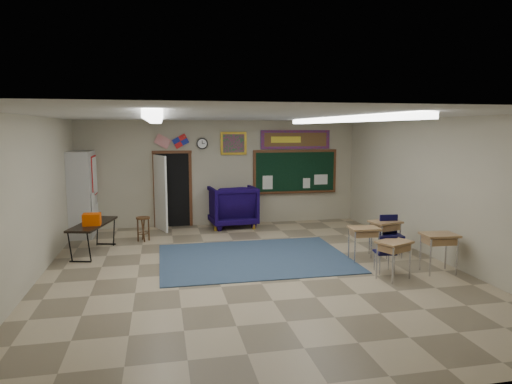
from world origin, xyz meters
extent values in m
plane|color=tan|center=(0.00, 0.00, 0.00)|extent=(9.00, 9.00, 0.00)
cube|color=#AAA28A|center=(0.00, 4.50, 1.50)|extent=(8.00, 0.04, 3.00)
cube|color=#AAA28A|center=(0.00, -4.50, 1.50)|extent=(8.00, 0.04, 3.00)
cube|color=#AAA28A|center=(-4.00, 0.00, 1.50)|extent=(0.04, 9.00, 3.00)
cube|color=#AAA28A|center=(4.00, 0.00, 1.50)|extent=(0.04, 9.00, 3.00)
cube|color=silver|center=(0.00, 0.00, 3.00)|extent=(8.00, 9.00, 0.04)
cube|color=#2D3F56|center=(0.20, 0.80, 0.01)|extent=(4.00, 3.00, 0.02)
cube|color=black|center=(-1.40, 4.49, 1.05)|extent=(0.95, 0.04, 2.10)
cube|color=silver|center=(-1.75, 4.05, 1.03)|extent=(0.35, 0.86, 2.05)
cube|color=#532C17|center=(2.20, 4.47, 1.50)|extent=(2.55, 0.05, 1.30)
cube|color=black|center=(2.20, 4.46, 1.50)|extent=(2.40, 0.03, 1.15)
cube|color=#532C17|center=(2.20, 4.41, 0.90)|extent=(2.40, 0.12, 0.04)
cube|color=#AC180E|center=(2.20, 4.47, 2.45)|extent=(2.10, 0.04, 0.55)
cube|color=brown|center=(2.20, 4.46, 2.45)|extent=(1.90, 0.03, 0.40)
cube|color=#A68120|center=(0.35, 4.47, 2.35)|extent=(0.75, 0.05, 0.65)
cube|color=#A51466|center=(0.35, 4.46, 2.35)|extent=(0.62, 0.03, 0.52)
cylinder|color=black|center=(-0.55, 4.47, 2.35)|extent=(0.32, 0.05, 0.32)
cylinder|color=white|center=(-0.55, 4.45, 2.35)|extent=(0.26, 0.02, 0.26)
cube|color=#A7A6A2|center=(-3.72, 3.85, 1.10)|extent=(0.55, 1.25, 2.20)
imported|color=black|center=(0.24, 4.15, 0.59)|extent=(1.37, 1.40, 1.18)
cube|color=#997447|center=(2.40, 0.12, 0.71)|extent=(0.63, 0.49, 0.04)
cube|color=brown|center=(2.40, 0.12, 0.61)|extent=(0.55, 0.41, 0.12)
cube|color=#997447|center=(3.08, 0.51, 0.74)|extent=(0.73, 0.62, 0.04)
cube|color=brown|center=(3.08, 0.51, 0.63)|extent=(0.63, 0.53, 0.13)
cube|color=#997447|center=(2.45, -1.05, 0.70)|extent=(0.73, 0.65, 0.04)
cube|color=brown|center=(2.45, -1.05, 0.60)|extent=(0.63, 0.56, 0.12)
cube|color=#997447|center=(3.48, -0.89, 0.75)|extent=(0.67, 0.53, 0.04)
cube|color=brown|center=(3.48, -0.89, 0.64)|extent=(0.58, 0.45, 0.13)
cube|color=black|center=(-3.23, 1.97, 0.66)|extent=(0.94, 1.74, 0.05)
cube|color=#C63D03|center=(-3.22, 1.74, 0.81)|extent=(0.37, 0.28, 0.26)
cylinder|color=#452F14|center=(-2.18, 2.87, 0.58)|extent=(0.34, 0.34, 0.04)
torus|color=#452F14|center=(-2.18, 2.87, 0.20)|extent=(0.28, 0.28, 0.02)
camera|label=1|loc=(-1.72, -8.51, 2.76)|focal=32.00mm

